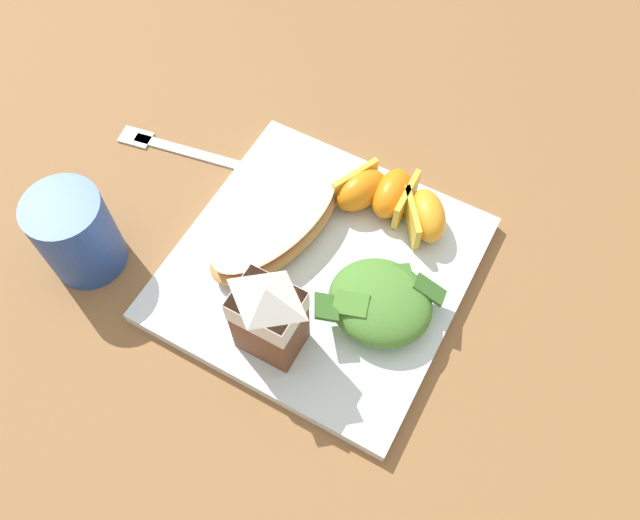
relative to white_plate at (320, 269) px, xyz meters
The scene contains 10 objects.
ground 0.01m from the white_plate, ahead, with size 3.00×3.00×0.00m, color olive.
white_plate is the anchor object (origin of this frame).
cheesy_pizza_bread 0.06m from the white_plate, 11.47° to the right, with size 0.12×0.18×0.04m.
green_salad_pile 0.08m from the white_plate, 166.58° to the left, with size 0.11×0.10×0.04m.
milk_carton 0.11m from the white_plate, 90.86° to the left, with size 0.06×0.04×0.11m.
orange_wedge_front 0.12m from the white_plate, 127.99° to the right, with size 0.06×0.07×0.04m.
orange_wedge_middle 0.11m from the white_plate, 107.61° to the right, with size 0.04×0.06×0.04m.
orange_wedge_rear 0.09m from the white_plate, 91.60° to the right, with size 0.06×0.07×0.04m.
metal_fork 0.22m from the white_plate, 16.33° to the right, with size 0.19×0.05×0.01m.
drinking_blue_cup 0.24m from the white_plate, 24.73° to the left, with size 0.08×0.08×0.10m, color #284CA3.
Camera 1 is at (-0.15, 0.27, 0.58)m, focal length 35.83 mm.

